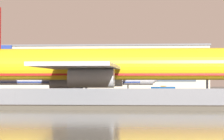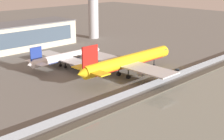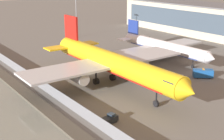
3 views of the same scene
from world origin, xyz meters
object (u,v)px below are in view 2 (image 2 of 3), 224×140
object	(u,v)px
passenger_jet_white	(66,57)
cargo_jet_yellow	(128,61)
ops_van	(106,57)
baggage_tug	(178,71)

from	to	relation	value
passenger_jet_white	cargo_jet_yellow	bearing A→B (deg)	-70.96
passenger_jet_white	ops_van	bearing A→B (deg)	-12.01
baggage_tug	ops_van	xyz separation A→B (m)	(-6.61, 35.99, 0.47)
cargo_jet_yellow	ops_van	world-z (taller)	cargo_jet_yellow
passenger_jet_white	ops_van	xyz separation A→B (m)	(20.17, -4.29, -2.99)
baggage_tug	ops_van	distance (m)	36.60
cargo_jet_yellow	baggage_tug	distance (m)	21.74
cargo_jet_yellow	ops_van	bearing A→B (deg)	65.97
baggage_tug	ops_van	size ratio (longest dim) A/B	0.64
baggage_tug	cargo_jet_yellow	bearing A→B (deg)	144.18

